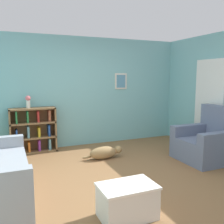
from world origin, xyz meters
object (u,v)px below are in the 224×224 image
(bookshelf, at_px, (33,130))
(dog, at_px, (105,152))
(coffee_table, at_px, (127,200))
(vase, at_px, (28,101))
(recliner_chair, at_px, (208,142))

(bookshelf, xyz_separation_m, dog, (1.28, -1.06, -0.36))
(coffee_table, height_order, dog, coffee_table)
(dog, bearing_deg, bookshelf, 140.53)
(vase, bearing_deg, dog, -37.16)
(recliner_chair, relative_size, dog, 1.26)
(dog, xyz_separation_m, vase, (-1.37, 1.04, 1.02))
(coffee_table, relative_size, dog, 0.80)
(recliner_chair, distance_m, vase, 3.84)
(bookshelf, distance_m, vase, 0.66)
(bookshelf, bearing_deg, dog, -39.47)
(recliner_chair, bearing_deg, coffee_table, -152.76)
(recliner_chair, relative_size, coffee_table, 1.59)
(vase, bearing_deg, coffee_table, -75.16)
(bookshelf, height_order, dog, bookshelf)
(dog, distance_m, vase, 1.99)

